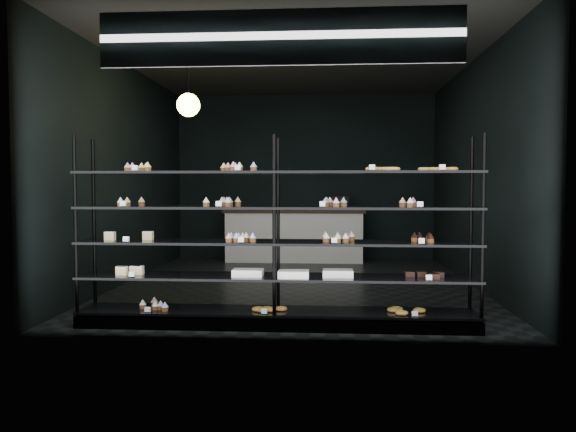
# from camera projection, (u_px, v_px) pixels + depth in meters

# --- Properties ---
(room) EXTENTS (5.01, 6.01, 3.20)m
(room) POSITION_uv_depth(u_px,v_px,m) (297.00, 173.00, 8.02)
(room) COLOR black
(room) RESTS_ON ground
(display_shelf) EXTENTS (4.00, 0.50, 1.91)m
(display_shelf) POSITION_uv_depth(u_px,v_px,m) (274.00, 264.00, 5.64)
(display_shelf) COLOR black
(display_shelf) RESTS_ON room
(signage) EXTENTS (3.30, 0.05, 0.50)m
(signage) POSITION_uv_depth(u_px,v_px,m) (279.00, 38.00, 5.05)
(signage) COLOR #0D1D45
(signage) RESTS_ON room
(pendant_lamp) EXTENTS (0.29, 0.29, 0.88)m
(pendant_lamp) POSITION_uv_depth(u_px,v_px,m) (188.00, 105.00, 7.15)
(pendant_lamp) COLOR black
(pendant_lamp) RESTS_ON room
(service_counter) EXTENTS (2.64, 0.65, 1.23)m
(service_counter) POSITION_uv_depth(u_px,v_px,m) (295.00, 235.00, 10.58)
(service_counter) COLOR silver
(service_counter) RESTS_ON room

